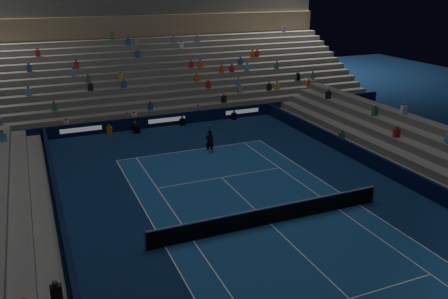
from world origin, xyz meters
TOP-DOWN VIEW (x-y plane):
  - ground at (0.00, 0.00)m, footprint 90.00×90.00m
  - court_surface at (0.00, 0.00)m, footprint 10.97×23.77m
  - sponsor_barrier_far at (0.00, 18.50)m, footprint 44.00×0.25m
  - sponsor_barrier_east at (9.70, 0.00)m, footprint 0.25×37.00m
  - sponsor_barrier_west at (-9.70, 0.00)m, footprint 0.25×37.00m
  - grandstand_main at (0.00, 27.90)m, footprint 44.00×15.20m
  - tennis_net at (0.00, 0.00)m, footprint 12.90×0.10m
  - tennis_player at (0.97, 10.92)m, footprint 0.67×0.50m
  - broadcast_camera at (-2.75, 17.57)m, footprint 0.53×0.96m

SIDE VIEW (x-z plane):
  - ground at x=0.00m, z-range 0.00..0.00m
  - court_surface at x=0.00m, z-range 0.00..0.01m
  - broadcast_camera at x=-2.75m, z-range 0.01..0.65m
  - sponsor_barrier_far at x=0.00m, z-range 0.00..1.00m
  - sponsor_barrier_east at x=9.70m, z-range 0.00..1.00m
  - sponsor_barrier_west at x=-9.70m, z-range 0.00..1.00m
  - tennis_net at x=0.00m, z-range -0.05..1.05m
  - tennis_player at x=0.97m, z-range 0.00..1.69m
  - grandstand_main at x=0.00m, z-range -2.22..8.98m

